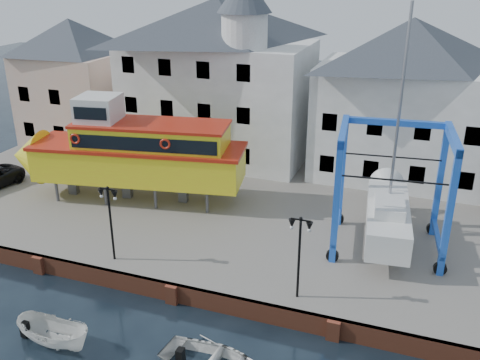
% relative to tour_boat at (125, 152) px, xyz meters
% --- Properties ---
extents(ground, '(140.00, 140.00, 0.00)m').
position_rel_tour_boat_xyz_m(ground, '(7.48, -8.41, -4.23)').
color(ground, black).
rests_on(ground, ground).
extents(hardstanding, '(44.00, 22.00, 1.00)m').
position_rel_tour_boat_xyz_m(hardstanding, '(7.48, 2.59, -3.73)').
color(hardstanding, slate).
rests_on(hardstanding, ground).
extents(quay_wall, '(44.00, 0.47, 1.00)m').
position_rel_tour_boat_xyz_m(quay_wall, '(7.48, -8.30, -3.73)').
color(quay_wall, brown).
rests_on(quay_wall, ground).
extents(building_pink, '(8.00, 7.00, 10.30)m').
position_rel_tour_boat_xyz_m(building_pink, '(-10.52, 9.59, 1.92)').
color(building_pink, '#D7A993').
rests_on(building_pink, hardstanding).
extents(building_white_main, '(14.00, 8.30, 14.00)m').
position_rel_tour_boat_xyz_m(building_white_main, '(2.61, 9.98, 3.11)').
color(building_white_main, silver).
rests_on(building_white_main, hardstanding).
extents(building_white_right, '(12.00, 8.00, 11.20)m').
position_rel_tour_boat_xyz_m(building_white_right, '(16.48, 10.59, 2.37)').
color(building_white_right, silver).
rests_on(building_white_right, hardstanding).
extents(lamp_post_left, '(1.12, 0.32, 4.20)m').
position_rel_tour_boat_xyz_m(lamp_post_left, '(3.48, -7.21, -0.06)').
color(lamp_post_left, black).
rests_on(lamp_post_left, hardstanding).
extents(lamp_post_right, '(1.12, 0.32, 4.20)m').
position_rel_tour_boat_xyz_m(lamp_post_right, '(13.48, -7.21, -0.06)').
color(lamp_post_right, black).
rests_on(lamp_post_right, hardstanding).
extents(tour_boat, '(16.15, 6.47, 6.85)m').
position_rel_tour_boat_xyz_m(tour_boat, '(0.00, 0.00, 0.00)').
color(tour_boat, '#59595E').
rests_on(tour_boat, hardstanding).
extents(travel_lift, '(6.54, 8.78, 12.97)m').
position_rel_tour_boat_xyz_m(travel_lift, '(16.75, -0.17, -1.06)').
color(travel_lift, blue).
rests_on(travel_lift, hardstanding).
extents(motorboat_a, '(3.83, 1.63, 1.45)m').
position_rel_tour_boat_xyz_m(motorboat_a, '(4.04, -13.02, -4.23)').
color(motorboat_a, white).
rests_on(motorboat_a, ground).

